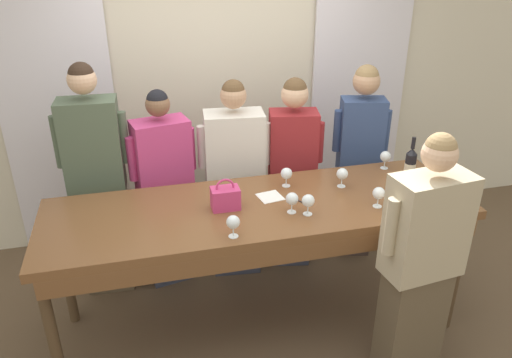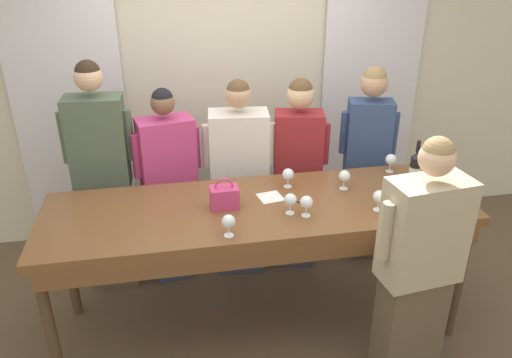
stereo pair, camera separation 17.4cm
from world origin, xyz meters
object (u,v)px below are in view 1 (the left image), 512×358
wine_bottle (410,164)px  wine_glass_center_mid (342,174)px  guest_navy_coat (359,159)px  wine_glass_front_left (379,194)px  wine_glass_front_mid (292,199)px  guest_striped_shirt (292,173)px  wine_glass_back_left (233,222)px  host_pouring (421,264)px  wine_glass_center_right (308,201)px  wine_glass_back_right (286,174)px  wine_glass_front_right (404,185)px  guest_pink_top (165,191)px  handbag (225,198)px  wine_glass_center_left (465,187)px  tasting_bar (260,218)px  guest_olive_jacket (98,183)px  wine_glass_back_mid (385,157)px  guest_cream_sweater (235,181)px

wine_bottle → wine_glass_center_mid: bearing=178.8°
wine_bottle → guest_navy_coat: 0.66m
wine_glass_front_left → wine_glass_center_mid: (-0.11, 0.33, 0.00)m
wine_glass_front_mid → guest_striped_shirt: size_ratio=0.08×
wine_glass_back_left → host_pouring: 1.15m
wine_glass_front_mid → wine_glass_center_mid: (0.46, 0.27, 0.00)m
wine_glass_center_right → wine_glass_back_right: 0.42m
wine_glass_front_right → guest_pink_top: size_ratio=0.09×
wine_glass_center_right → handbag: bearing=157.0°
wine_bottle → wine_glass_front_left: 0.52m
wine_glass_center_left → wine_glass_back_right: size_ratio=1.00×
wine_glass_back_right → guest_striped_shirt: guest_striped_shirt is taller
wine_glass_back_left → wine_glass_center_left: bearing=2.8°
wine_bottle → wine_glass_front_mid: 1.02m
wine_glass_center_mid → guest_striped_shirt: bearing=105.8°
wine_glass_back_right → wine_glass_center_right: bearing=-88.2°
guest_pink_top → host_pouring: size_ratio=0.97×
host_pouring → tasting_bar: bearing=141.8°
wine_glass_front_right → guest_striped_shirt: (-0.51, 0.87, -0.24)m
wine_glass_front_right → guest_olive_jacket: (-2.04, 0.87, -0.15)m
wine_glass_back_mid → wine_glass_center_mid: bearing=-154.5°
wine_glass_center_mid → guest_striped_shirt: 0.67m
guest_olive_jacket → guest_cream_sweater: 1.06m
handbag → wine_glass_center_right: size_ratio=1.51×
tasting_bar → guest_pink_top: bearing=127.5°
tasting_bar → guest_olive_jacket: 1.30m
guest_cream_sweater → host_pouring: 1.63m
wine_glass_front_right → guest_pink_top: guest_pink_top is taller
wine_glass_center_mid → guest_olive_jacket: size_ratio=0.08×
wine_glass_center_mid → guest_pink_top: guest_pink_top is taller
wine_glass_center_right → wine_glass_back_mid: same height
guest_navy_coat → tasting_bar: bearing=-144.7°
wine_glass_center_left → wine_glass_back_mid: 0.66m
guest_striped_shirt → guest_navy_coat: 0.59m
handbag → guest_navy_coat: bearing=29.0°
wine_glass_front_right → wine_glass_center_mid: (-0.34, 0.27, -0.00)m
wine_glass_front_mid → wine_glass_back_right: size_ratio=1.00×
wine_glass_front_left → wine_glass_front_right: same height
guest_striped_shirt → wine_glass_center_right: bearing=-102.0°
wine_glass_center_left → guest_pink_top: size_ratio=0.09×
host_pouring → wine_glass_back_left: bearing=162.8°
tasting_bar → wine_glass_front_mid: bearing=-34.7°
wine_glass_front_left → wine_glass_front_right: (0.22, 0.07, 0.00)m
wine_bottle → guest_cream_sweater: (-1.18, 0.61, -0.29)m
guest_pink_top → tasting_bar: bearing=-52.5°
guest_navy_coat → wine_glass_front_right: bearing=-95.4°
tasting_bar → wine_glass_back_left: size_ratio=20.22×
wine_glass_center_left → guest_cream_sweater: size_ratio=0.08×
wine_glass_front_left → guest_olive_jacket: size_ratio=0.08×
wine_glass_front_left → guest_cream_sweater: bearing=129.3°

